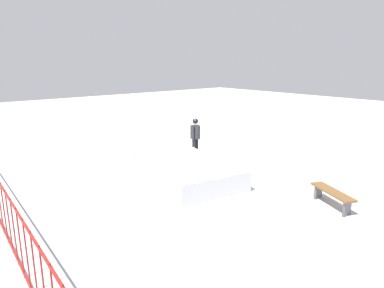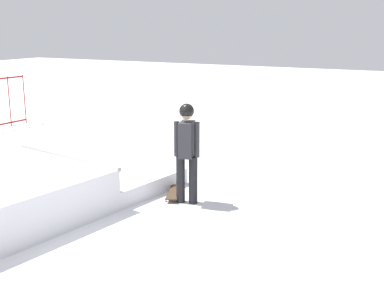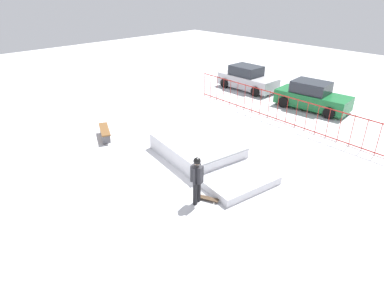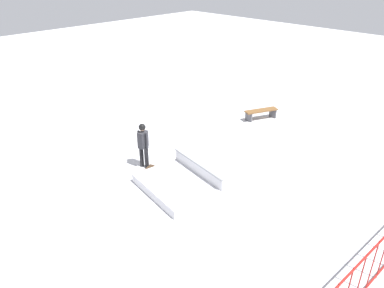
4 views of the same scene
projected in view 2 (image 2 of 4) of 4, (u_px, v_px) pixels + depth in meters
The scene contains 4 objects.
ground_plane at pixel (67, 234), 7.26m from camera, with size 60.00×60.00×0.00m, color silver.
skate_ramp at pixel (2, 198), 7.85m from camera, with size 5.75×3.44×0.74m.
skater at pixel (187, 146), 8.33m from camera, with size 0.42×0.43×1.73m.
skateboard at pixel (174, 192), 8.85m from camera, with size 0.82×0.49×0.09m.
Camera 2 is at (-5.13, -4.75, 2.99)m, focal length 46.39 mm.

